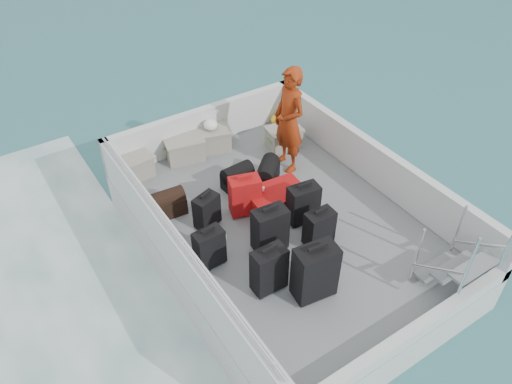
% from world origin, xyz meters
% --- Properties ---
extents(ground, '(160.00, 160.00, 0.00)m').
position_xyz_m(ground, '(0.00, 0.00, 0.00)').
color(ground, '#184C57').
rests_on(ground, ground).
extents(ferry_hull, '(3.60, 5.00, 0.60)m').
position_xyz_m(ferry_hull, '(0.00, 0.00, 0.30)').
color(ferry_hull, silver).
rests_on(ferry_hull, ground).
extents(deck, '(3.30, 4.70, 0.02)m').
position_xyz_m(deck, '(0.00, 0.00, 0.61)').
color(deck, slate).
rests_on(deck, ferry_hull).
extents(deck_fittings, '(3.60, 5.00, 0.90)m').
position_xyz_m(deck_fittings, '(0.35, -0.32, 0.99)').
color(deck_fittings, silver).
rests_on(deck_fittings, deck).
extents(suitcase_0, '(0.43, 0.25, 0.67)m').
position_xyz_m(suitcase_0, '(-0.89, -0.91, 0.95)').
color(suitcase_0, black).
rests_on(suitcase_0, deck).
extents(suitcase_1, '(0.40, 0.24, 0.59)m').
position_xyz_m(suitcase_1, '(-1.31, -0.14, 0.91)').
color(suitcase_1, black).
rests_on(suitcase_1, deck).
extents(suitcase_2, '(0.41, 0.32, 0.53)m').
position_xyz_m(suitcase_2, '(-0.98, 0.53, 0.89)').
color(suitcase_2, black).
rests_on(suitcase_2, deck).
extents(suitcase_3, '(0.56, 0.37, 0.79)m').
position_xyz_m(suitcase_3, '(-0.48, -1.29, 1.01)').
color(suitcase_3, black).
rests_on(suitcase_3, deck).
extents(suitcase_4, '(0.48, 0.31, 0.68)m').
position_xyz_m(suitcase_4, '(-0.48, -0.33, 0.96)').
color(suitcase_4, black).
rests_on(suitcase_4, deck).
extents(suitcase_5, '(0.51, 0.39, 0.62)m').
position_xyz_m(suitcase_5, '(-0.37, 0.48, 0.93)').
color(suitcase_5, '#B00D14').
rests_on(suitcase_5, deck).
extents(suitcase_6, '(0.41, 0.25, 0.56)m').
position_xyz_m(suitcase_6, '(0.13, -0.62, 0.90)').
color(suitcase_6, black).
rests_on(suitcase_6, deck).
extents(suitcase_7, '(0.47, 0.31, 0.62)m').
position_xyz_m(suitcase_7, '(0.23, -0.13, 0.93)').
color(suitcase_7, black).
rests_on(suitcase_7, deck).
extents(suitcase_8, '(0.89, 0.63, 0.33)m').
position_xyz_m(suitcase_8, '(0.07, 0.30, 0.79)').
color(suitcase_8, '#B00D14').
rests_on(suitcase_8, deck).
extents(duffel_0, '(0.56, 0.34, 0.32)m').
position_xyz_m(duffel_0, '(-1.35, 1.09, 0.78)').
color(duffel_0, black).
rests_on(duffel_0, deck).
extents(duffel_1, '(0.50, 0.33, 0.32)m').
position_xyz_m(duffel_1, '(-0.15, 1.04, 0.78)').
color(duffel_1, black).
rests_on(duffel_1, deck).
extents(duffel_2, '(0.58, 0.57, 0.32)m').
position_xyz_m(duffel_2, '(0.30, 0.87, 0.78)').
color(duffel_2, black).
rests_on(duffel_2, deck).
extents(crate_0, '(0.60, 0.43, 0.35)m').
position_xyz_m(crate_0, '(-1.41, 2.20, 0.79)').
color(crate_0, gray).
rests_on(crate_0, deck).
extents(crate_1, '(0.69, 0.54, 0.37)m').
position_xyz_m(crate_1, '(-0.49, 2.20, 0.80)').
color(crate_1, gray).
rests_on(crate_1, deck).
extents(crate_2, '(0.71, 0.58, 0.37)m').
position_xyz_m(crate_2, '(0.03, 2.20, 0.80)').
color(crate_2, gray).
rests_on(crate_2, deck).
extents(crate_3, '(0.61, 0.46, 0.34)m').
position_xyz_m(crate_3, '(1.13, 1.58, 0.79)').
color(crate_3, gray).
rests_on(crate_3, deck).
extents(yellow_bag, '(0.28, 0.26, 0.22)m').
position_xyz_m(yellow_bag, '(1.45, 2.20, 0.73)').
color(yellow_bag, yellow).
rests_on(yellow_bag, deck).
extents(white_bag, '(0.24, 0.24, 0.18)m').
position_xyz_m(white_bag, '(0.03, 2.20, 1.08)').
color(white_bag, white).
rests_on(white_bag, crate_2).
extents(passenger, '(0.44, 0.67, 1.76)m').
position_xyz_m(passenger, '(0.83, 1.07, 1.50)').
color(passenger, '#CD3E13').
rests_on(passenger, deck).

